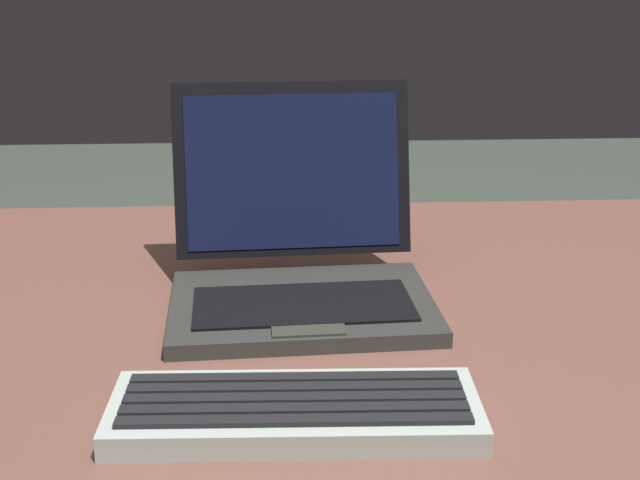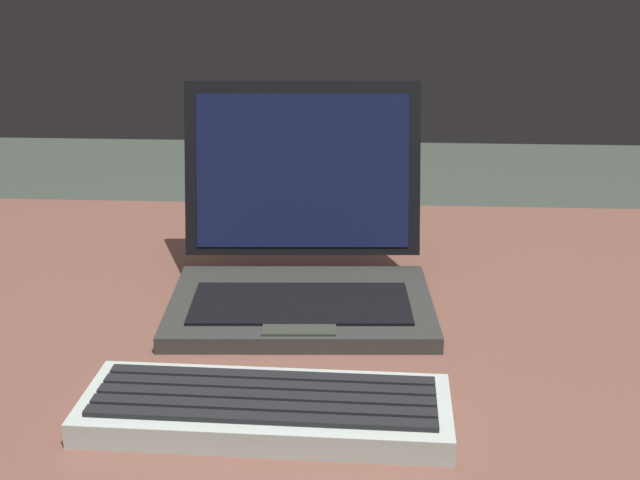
{
  "view_description": "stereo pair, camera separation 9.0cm",
  "coord_description": "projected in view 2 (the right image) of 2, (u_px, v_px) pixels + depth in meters",
  "views": [
    {
      "loc": [
        -0.1,
        -0.87,
        1.1
      ],
      "look_at": [
        -0.06,
        -0.02,
        0.8
      ],
      "focal_mm": 47.79,
      "sensor_mm": 36.0,
      "label": 1
    },
    {
      "loc": [
        -0.01,
        -0.87,
        1.1
      ],
      "look_at": [
        -0.06,
        -0.02,
        0.8
      ],
      "focal_mm": 47.79,
      "sensor_mm": 36.0,
      "label": 2
    }
  ],
  "objects": [
    {
      "name": "external_keyboard",
      "position": [
        266.0,
        408.0,
        0.71
      ],
      "size": [
        0.31,
        0.12,
        0.03
      ],
      "color": "#B3BFB5",
      "rests_on": "desk"
    },
    {
      "name": "laptop_front",
      "position": [
        302.0,
        259.0,
        0.94
      ],
      "size": [
        0.29,
        0.27,
        0.23
      ],
      "color": "#31322F",
      "rests_on": "desk"
    },
    {
      "name": "desk",
      "position": [
        374.0,
        358.0,
        0.97
      ],
      "size": [
        1.77,
        0.77,
        0.72
      ],
      "color": "brown",
      "rests_on": "ground"
    }
  ]
}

